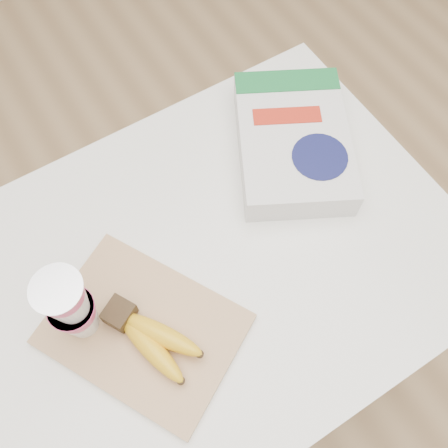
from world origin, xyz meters
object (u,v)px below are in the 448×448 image
Objects in this scene: bananas at (150,337)px; table at (194,331)px; yogurt_stack at (70,306)px; cereal_box at (293,142)px; cutting_board at (144,329)px.

table is at bearing 37.89° from bananas.
yogurt_stack is 0.54m from cereal_box.
cutting_board is 0.47m from cereal_box.
yogurt_stack reaches higher than table.
table is 2.80× the size of cereal_box.
yogurt_stack reaches higher than cereal_box.
bananas is 1.04× the size of yogurt_stack.
table is 3.35× the size of cutting_board.
cereal_box is (0.44, 0.20, -0.00)m from bananas.
cutting_board is at bearing -153.02° from table.
table is 0.57m from cereal_box.
cereal_box is at bearing -7.16° from cutting_board.
cutting_board is (-0.11, -0.05, 0.41)m from table.
table is 0.46m from bananas.
yogurt_stack is at bearing 134.17° from bananas.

